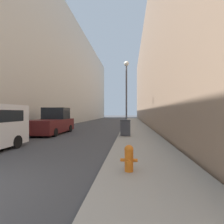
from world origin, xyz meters
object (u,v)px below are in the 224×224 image
at_px(fire_hydrant, 129,157).
at_px(trash_bin, 125,128).
at_px(pickup_truck, 53,123).
at_px(lamppost, 126,87).

xyz_separation_m(fire_hydrant, trash_bin, (-0.30, 7.44, 0.19)).
distance_m(fire_hydrant, pickup_truck, 11.31).
height_order(fire_hydrant, pickup_truck, pickup_truck).
distance_m(fire_hydrant, trash_bin, 7.45).
height_order(trash_bin, lamppost, lamppost).
bearing_deg(trash_bin, pickup_truck, 163.90).
height_order(fire_hydrant, lamppost, lamppost).
relative_size(fire_hydrant, pickup_truck, 0.14).
bearing_deg(pickup_truck, lamppost, 20.42).
bearing_deg(lamppost, pickup_truck, -159.58).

